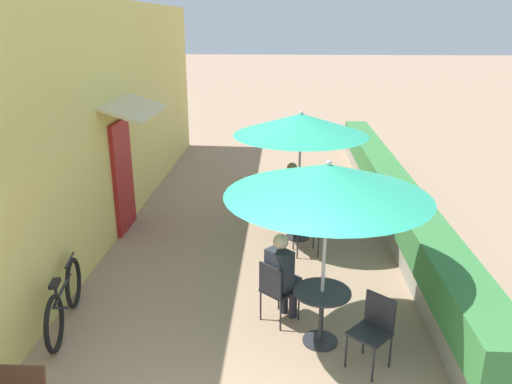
{
  "coord_description": "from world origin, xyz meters",
  "views": [
    {
      "loc": [
        0.6,
        -3.17,
        3.8
      ],
      "look_at": [
        0.15,
        5.01,
        1.0
      ],
      "focal_mm": 35.0,
      "sensor_mm": 36.0,
      "label": 1
    }
  ],
  "objects": [
    {
      "name": "patio_umbrella_mid",
      "position": [
        0.91,
        5.37,
        2.12
      ],
      "size": [
        2.35,
        2.35,
        2.36
      ],
      "color": "#B7B7BC",
      "rests_on": "ground_plane"
    },
    {
      "name": "bicycle_leaning",
      "position": [
        -2.2,
        2.34,
        0.37
      ],
      "size": [
        0.35,
        1.69,
        0.8
      ],
      "rotation": [
        0.0,
        0.0,
        0.17
      ],
      "color": "black",
      "rests_on": "ground_plane"
    },
    {
      "name": "planter_hedge",
      "position": [
        2.75,
        6.16,
        0.54
      ],
      "size": [
        0.6,
        11.51,
        1.01
      ],
      "color": "gray",
      "rests_on": "ground_plane"
    },
    {
      "name": "patio_table_near",
      "position": [
        1.11,
        2.17,
        0.49
      ],
      "size": [
        0.7,
        0.7,
        0.72
      ],
      "color": "#28282D",
      "rests_on": "ground_plane"
    },
    {
      "name": "cafe_chair_mid_right",
      "position": [
        1.1,
        4.7,
        0.52
      ],
      "size": [
        0.46,
        0.46,
        0.87
      ],
      "rotation": [
        0.0,
        0.0,
        8.03
      ],
      "color": "#232328",
      "rests_on": "ground_plane"
    },
    {
      "name": "seated_patron_mid_left",
      "position": [
        0.82,
        6.05,
        0.69
      ],
      "size": [
        0.45,
        0.38,
        1.25
      ],
      "rotation": [
        0.0,
        0.0,
        4.88
      ],
      "color": "#23232D",
      "rests_on": "ground_plane"
    },
    {
      "name": "seated_patron_near_left",
      "position": [
        0.62,
        2.66,
        0.69
      ],
      "size": [
        0.51,
        0.51,
        1.25
      ],
      "rotation": [
        0.0,
        0.0,
        5.55
      ],
      "color": "#23232D",
      "rests_on": "ground_plane"
    },
    {
      "name": "cafe_chair_near_left",
      "position": [
        0.55,
        2.58,
        0.52
      ],
      "size": [
        0.56,
        0.56,
        0.87
      ],
      "rotation": [
        0.0,
        0.0,
        5.55
      ],
      "color": "#232328",
      "rests_on": "ground_plane"
    },
    {
      "name": "cafe_chair_mid_left",
      "position": [
        0.71,
        6.03,
        0.52
      ],
      "size": [
        0.46,
        0.46,
        0.87
      ],
      "rotation": [
        0.0,
        0.0,
        4.88
      ],
      "color": "#232328",
      "rests_on": "ground_plane"
    },
    {
      "name": "patio_umbrella_near",
      "position": [
        1.11,
        2.17,
        2.12
      ],
      "size": [
        2.35,
        2.35,
        2.36
      ],
      "color": "#B7B7BC",
      "rests_on": "ground_plane"
    },
    {
      "name": "patio_table_mid",
      "position": [
        0.91,
        5.37,
        0.49
      ],
      "size": [
        0.7,
        0.7,
        0.72
      ],
      "color": "#28282D",
      "rests_on": "ground_plane"
    },
    {
      "name": "cafe_chair_near_right",
      "position": [
        1.68,
        1.77,
        0.52
      ],
      "size": [
        0.56,
        0.56,
        0.87
      ],
      "rotation": [
        0.0,
        0.0,
        8.69
      ],
      "color": "#232328",
      "rests_on": "ground_plane"
    },
    {
      "name": "coffee_cup_mid",
      "position": [
        0.89,
        5.48,
        0.76
      ],
      "size": [
        0.07,
        0.07,
        0.09
      ],
      "color": "#B73D3D",
      "rests_on": "patio_table_mid"
    },
    {
      "name": "cafe_facade_wall",
      "position": [
        -2.54,
        6.12,
        2.09
      ],
      "size": [
        0.98,
        12.51,
        4.2
      ],
      "color": "#E0CC6B",
      "rests_on": "ground_plane"
    }
  ]
}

